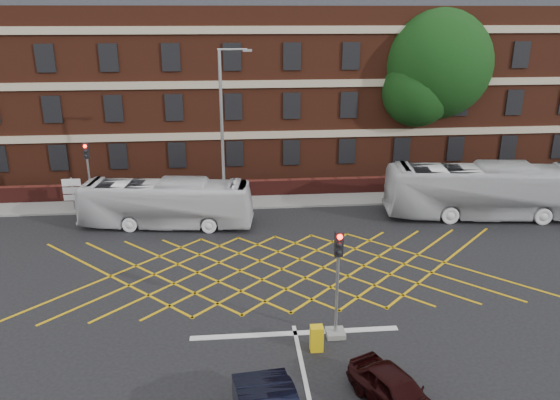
{
  "coord_description": "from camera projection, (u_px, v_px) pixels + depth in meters",
  "views": [
    {
      "loc": [
        -2.22,
        -21.4,
        11.66
      ],
      "look_at": [
        -0.13,
        1.5,
        3.68
      ],
      "focal_mm": 35.0,
      "sensor_mm": 36.0,
      "label": 1
    }
  ],
  "objects": [
    {
      "name": "traffic_light_near",
      "position": [
        337.0,
        294.0,
        20.14
      ],
      "size": [
        0.7,
        0.7,
        4.27
      ],
      "color": "slate",
      "rests_on": "ground"
    },
    {
      "name": "street_lamp",
      "position": [
        224.0,
        163.0,
        31.14
      ],
      "size": [
        2.25,
        1.0,
        9.78
      ],
      "color": "slate",
      "rests_on": "ground"
    },
    {
      "name": "deciduous_tree",
      "position": [
        435.0,
        72.0,
        38.44
      ],
      "size": [
        7.86,
        7.71,
        12.01
      ],
      "color": "black",
      "rests_on": "ground"
    },
    {
      "name": "ground",
      "position": [
        286.0,
        289.0,
        24.15
      ],
      "size": [
        120.0,
        120.0,
        0.0
      ],
      "primitive_type": "plane",
      "color": "black",
      "rests_on": "ground"
    },
    {
      "name": "direction_signs",
      "position": [
        72.0,
        191.0,
        32.99
      ],
      "size": [
        1.1,
        0.16,
        2.2
      ],
      "color": "gray",
      "rests_on": "ground"
    },
    {
      "name": "stop_line",
      "position": [
        295.0,
        333.0,
        20.85
      ],
      "size": [
        8.0,
        0.3,
        0.02
      ],
      "primitive_type": "cube",
      "color": "silver",
      "rests_on": "ground"
    },
    {
      "name": "far_pavement",
      "position": [
        267.0,
        200.0,
        35.42
      ],
      "size": [
        60.0,
        3.0,
        0.12
      ],
      "primitive_type": "cube",
      "color": "slate",
      "rests_on": "ground"
    },
    {
      "name": "boundary_wall",
      "position": [
        266.0,
        188.0,
        36.2
      ],
      "size": [
        56.0,
        0.5,
        1.1
      ],
      "primitive_type": "cube",
      "color": "#461512",
      "rests_on": "ground"
    },
    {
      "name": "box_junction_hatching",
      "position": [
        282.0,
        269.0,
        26.03
      ],
      "size": [
        8.22,
        8.22,
        0.02
      ],
      "primitive_type": "cube",
      "rotation": [
        0.0,
        0.0,
        0.79
      ],
      "color": "#CC990C",
      "rests_on": "ground"
    },
    {
      "name": "car_maroon",
      "position": [
        396.0,
        391.0,
        16.74
      ],
      "size": [
        2.79,
        3.87,
        1.22
      ],
      "primitive_type": "imported",
      "rotation": [
        0.0,
        0.0,
        0.42
      ],
      "color": "black",
      "rests_on": "ground"
    },
    {
      "name": "bus_right",
      "position": [
        485.0,
        191.0,
        32.19
      ],
      "size": [
        11.84,
        4.07,
        3.23
      ],
      "primitive_type": "imported",
      "rotation": [
        0.0,
        0.0,
        1.45
      ],
      "color": "silver",
      "rests_on": "ground"
    },
    {
      "name": "victorian_building",
      "position": [
        261.0,
        63.0,
        42.3
      ],
      "size": [
        51.0,
        12.17,
        20.4
      ],
      "color": "#502214",
      "rests_on": "ground"
    },
    {
      "name": "traffic_light_far",
      "position": [
        90.0,
        184.0,
        33.07
      ],
      "size": [
        0.7,
        0.7,
        4.27
      ],
      "color": "slate",
      "rests_on": "ground"
    },
    {
      "name": "bus_left",
      "position": [
        166.0,
        203.0,
        30.9
      ],
      "size": [
        9.94,
        3.5,
        2.71
      ],
      "primitive_type": "imported",
      "rotation": [
        0.0,
        0.0,
        1.44
      ],
      "color": "silver",
      "rests_on": "ground"
    },
    {
      "name": "utility_cabinet",
      "position": [
        317.0,
        338.0,
        19.68
      ],
      "size": [
        0.46,
        0.39,
        0.97
      ],
      "primitive_type": "cube",
      "color": "gold",
      "rests_on": "ground"
    }
  ]
}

